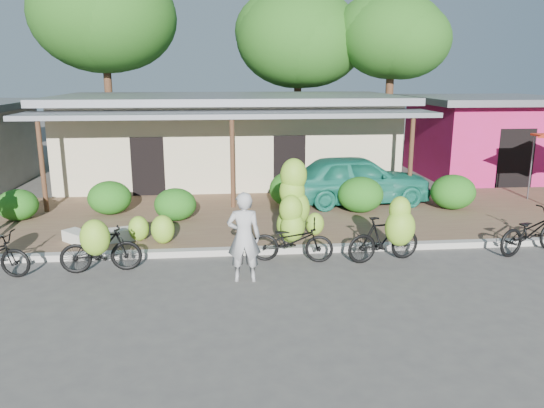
{
  "coord_description": "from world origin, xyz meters",
  "views": [
    {
      "loc": [
        -0.36,
        -9.9,
        4.16
      ],
      "look_at": [
        0.81,
        2.02,
        1.2
      ],
      "focal_mm": 35.0,
      "sensor_mm": 36.0,
      "label": 1
    }
  ],
  "objects_px": {
    "sack_near": "(125,234)",
    "vendor": "(244,237)",
    "tree_near_right": "(388,34)",
    "teal_van": "(357,179)",
    "bike_left": "(100,247)",
    "bike_center": "(292,221)",
    "sack_far": "(77,237)",
    "bike_far_right": "(531,231)",
    "tree_far_center": "(99,12)",
    "tree_center_right": "(294,36)",
    "bike_right": "(388,234)"
  },
  "relations": [
    {
      "from": "tree_far_center",
      "to": "bike_center",
      "type": "distance_m",
      "value": 17.11
    },
    {
      "from": "bike_center",
      "to": "sack_near",
      "type": "distance_m",
      "value": 4.28
    },
    {
      "from": "sack_near",
      "to": "teal_van",
      "type": "distance_m",
      "value": 7.43
    },
    {
      "from": "bike_center",
      "to": "bike_far_right",
      "type": "distance_m",
      "value": 5.68
    },
    {
      "from": "tree_near_right",
      "to": "bike_center",
      "type": "distance_m",
      "value": 15.16
    },
    {
      "from": "sack_near",
      "to": "teal_van",
      "type": "xyz_separation_m",
      "value": [
        6.68,
        3.18,
        0.64
      ]
    },
    {
      "from": "bike_left",
      "to": "bike_center",
      "type": "distance_m",
      "value": 4.24
    },
    {
      "from": "bike_center",
      "to": "teal_van",
      "type": "bearing_deg",
      "value": -20.27
    },
    {
      "from": "teal_van",
      "to": "bike_right",
      "type": "bearing_deg",
      "value": 169.12
    },
    {
      "from": "tree_near_right",
      "to": "sack_far",
      "type": "xyz_separation_m",
      "value": [
        -11.23,
        -11.67,
        -5.63
      ]
    },
    {
      "from": "teal_van",
      "to": "bike_left",
      "type": "bearing_deg",
      "value": 122.96
    },
    {
      "from": "tree_near_right",
      "to": "bike_right",
      "type": "distance_m",
      "value": 15.08
    },
    {
      "from": "bike_right",
      "to": "vendor",
      "type": "height_order",
      "value": "vendor"
    },
    {
      "from": "tree_far_center",
      "to": "vendor",
      "type": "height_order",
      "value": "tree_far_center"
    },
    {
      "from": "tree_far_center",
      "to": "bike_right",
      "type": "xyz_separation_m",
      "value": [
        9.0,
        -15.09,
        -6.16
      ]
    },
    {
      "from": "tree_near_right",
      "to": "sack_far",
      "type": "bearing_deg",
      "value": -133.88
    },
    {
      "from": "tree_far_center",
      "to": "sack_far",
      "type": "xyz_separation_m",
      "value": [
        1.78,
        -13.18,
        -6.59
      ]
    },
    {
      "from": "tree_near_right",
      "to": "bike_far_right",
      "type": "distance_m",
      "value": 14.23
    },
    {
      "from": "bike_left",
      "to": "bike_right",
      "type": "bearing_deg",
      "value": -94.98
    },
    {
      "from": "bike_left",
      "to": "sack_far",
      "type": "relative_size",
      "value": 2.32
    },
    {
      "from": "tree_near_right",
      "to": "sack_far",
      "type": "distance_m",
      "value": 17.15
    },
    {
      "from": "sack_far",
      "to": "teal_van",
      "type": "xyz_separation_m",
      "value": [
        7.83,
        3.26,
        0.65
      ]
    },
    {
      "from": "bike_left",
      "to": "bike_right",
      "type": "height_order",
      "value": "bike_right"
    },
    {
      "from": "tree_near_right",
      "to": "teal_van",
      "type": "distance_m",
      "value": 10.35
    },
    {
      "from": "bike_center",
      "to": "sack_far",
      "type": "distance_m",
      "value": 5.35
    },
    {
      "from": "teal_van",
      "to": "bike_center",
      "type": "bearing_deg",
      "value": 145.36
    },
    {
      "from": "tree_near_right",
      "to": "teal_van",
      "type": "xyz_separation_m",
      "value": [
        -3.4,
        -8.41,
        -4.98
      ]
    },
    {
      "from": "bike_left",
      "to": "bike_far_right",
      "type": "height_order",
      "value": "bike_left"
    },
    {
      "from": "vendor",
      "to": "teal_van",
      "type": "bearing_deg",
      "value": -120.4
    },
    {
      "from": "bike_center",
      "to": "tree_near_right",
      "type": "bearing_deg",
      "value": -14.94
    },
    {
      "from": "sack_near",
      "to": "vendor",
      "type": "bearing_deg",
      "value": -43.13
    },
    {
      "from": "bike_right",
      "to": "vendor",
      "type": "relative_size",
      "value": 0.98
    },
    {
      "from": "bike_center",
      "to": "tree_far_center",
      "type": "bearing_deg",
      "value": 35.77
    },
    {
      "from": "tree_far_center",
      "to": "vendor",
      "type": "bearing_deg",
      "value": -69.91
    },
    {
      "from": "bike_far_right",
      "to": "vendor",
      "type": "bearing_deg",
      "value": 78.12
    },
    {
      "from": "vendor",
      "to": "sack_far",
      "type": "bearing_deg",
      "value": -30.08
    },
    {
      "from": "bike_far_right",
      "to": "bike_right",
      "type": "bearing_deg",
      "value": 75.53
    },
    {
      "from": "bike_right",
      "to": "vendor",
      "type": "bearing_deg",
      "value": 90.19
    },
    {
      "from": "tree_near_right",
      "to": "sack_near",
      "type": "distance_m",
      "value": 16.36
    },
    {
      "from": "bike_right",
      "to": "teal_van",
      "type": "height_order",
      "value": "teal_van"
    },
    {
      "from": "tree_near_right",
      "to": "sack_near",
      "type": "relative_size",
      "value": 9.07
    },
    {
      "from": "tree_center_right",
      "to": "vendor",
      "type": "bearing_deg",
      "value": -101.25
    },
    {
      "from": "tree_far_center",
      "to": "bike_left",
      "type": "height_order",
      "value": "tree_far_center"
    },
    {
      "from": "bike_center",
      "to": "sack_near",
      "type": "xyz_separation_m",
      "value": [
        -4.01,
        1.36,
        -0.6
      ]
    },
    {
      "from": "tree_center_right",
      "to": "vendor",
      "type": "relative_size",
      "value": 4.37
    },
    {
      "from": "tree_far_center",
      "to": "bike_right",
      "type": "bearing_deg",
      "value": -59.18
    },
    {
      "from": "tree_center_right",
      "to": "bike_right",
      "type": "relative_size",
      "value": 4.48
    },
    {
      "from": "bike_left",
      "to": "vendor",
      "type": "xyz_separation_m",
      "value": [
        3.01,
        -0.65,
        0.33
      ]
    },
    {
      "from": "sack_far",
      "to": "bike_left",
      "type": "bearing_deg",
      "value": -63.21
    },
    {
      "from": "sack_far",
      "to": "teal_van",
      "type": "bearing_deg",
      "value": 22.62
    }
  ]
}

